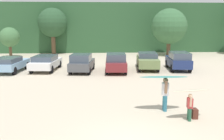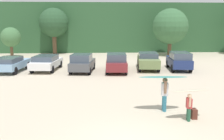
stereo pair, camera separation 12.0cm
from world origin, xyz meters
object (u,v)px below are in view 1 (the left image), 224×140
person_adult (165,92)px  surfboard_teal (164,77)px  surfboard_cream (191,91)px  backpack_dropped (194,113)px  parked_car_dark_gray (82,63)px  parked_car_sky_blue (10,64)px  parked_car_maroon (116,62)px  parked_car_white (46,62)px  parked_car_olive_green (147,60)px  person_child (190,105)px  parked_car_navy (178,60)px

person_adult → surfboard_teal: bearing=44.9°
surfboard_cream → backpack_dropped: surfboard_cream is taller
parked_car_dark_gray → surfboard_cream: parked_car_dark_gray is taller
parked_car_sky_blue → surfboard_teal: size_ratio=1.84×
parked_car_maroon → parked_car_white: bearing=84.6°
parked_car_white → person_adult: person_adult is taller
parked_car_dark_gray → backpack_dropped: parked_car_dark_gray is taller
parked_car_white → parked_car_dark_gray: parked_car_dark_gray is taller
parked_car_olive_green → surfboard_cream: bearing=-176.2°
parked_car_white → surfboard_cream: bearing=-139.8°
parked_car_maroon → person_child: 12.05m
parked_car_white → parked_car_olive_green: bearing=-83.7°
surfboard_teal → backpack_dropped: (1.18, -1.04, -1.48)m
surfboard_cream → surfboard_teal: bearing=-60.7°
parked_car_dark_gray → surfboard_teal: bearing=-150.1°
person_child → surfboard_teal: size_ratio=0.51×
parked_car_maroon → parked_car_navy: (5.78, 0.41, 0.06)m
parked_car_navy → surfboard_teal: surfboard_teal is taller
person_child → person_adult: bearing=-54.7°
parked_car_olive_green → person_child: size_ratio=3.91×
parked_car_olive_green → backpack_dropped: size_ratio=10.51×
parked_car_navy → parked_car_dark_gray: bearing=99.0°
parked_car_dark_gray → surfboard_teal: size_ratio=1.74×
parked_car_olive_green → person_child: (-0.70, -12.89, -0.15)m
person_adult → surfboard_cream: (0.79, -1.25, 0.40)m
surfboard_cream → parked_car_dark_gray: bearing=-74.3°
person_adult → person_child: (0.73, -1.37, -0.24)m
parked_car_white → parked_car_dark_gray: size_ratio=1.14×
parked_car_sky_blue → backpack_dropped: (11.95, -11.88, -0.53)m
parked_car_maroon → parked_car_olive_green: (3.03, 1.07, -0.00)m
parked_car_sky_blue → parked_car_white: parked_car_white is taller
parked_car_navy → surfboard_cream: 12.59m
backpack_dropped → parked_car_white: bearing=125.6°
parked_car_dark_gray → person_child: (5.34, -11.77, -0.13)m
parked_car_sky_blue → surfboard_cream: size_ratio=2.42×
parked_car_white → person_child: 15.42m
parked_car_white → surfboard_cream: surfboard_cream is taller
parked_car_sky_blue → backpack_dropped: parked_car_sky_blue is taller
parked_car_white → parked_car_maroon: bearing=-92.9°
parked_car_navy → surfboard_teal: bearing=164.5°
parked_car_olive_green → surfboard_teal: size_ratio=2.00×
parked_car_maroon → backpack_dropped: size_ratio=10.52×
parked_car_white → person_adult: bearing=-139.6°
parked_car_dark_gray → person_adult: person_adult is taller
parked_car_olive_green → parked_car_maroon: bearing=116.1°
person_child → backpack_dropped: (0.32, 0.23, -0.46)m
parked_car_sky_blue → surfboard_teal: bearing=-129.2°
surfboard_cream → parked_car_olive_green: bearing=-102.1°
parked_car_white → parked_car_sky_blue: bearing=108.2°
parked_car_maroon → parked_car_navy: bearing=-82.8°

